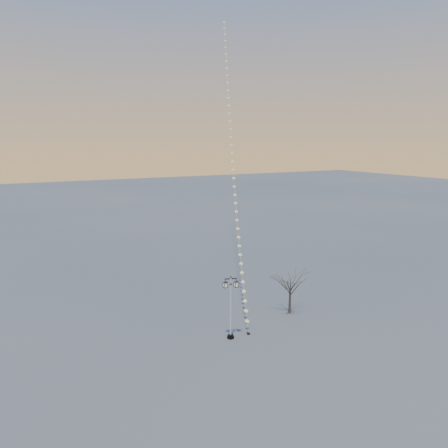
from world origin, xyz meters
TOP-DOWN VIEW (x-y plane):
  - ground at (0.00, 0.00)m, footprint 300.00×300.00m
  - street_lamp at (-2.25, 0.16)m, footprint 1.28×0.75m
  - bare_tree at (5.06, 2.03)m, footprint 2.51×2.51m
  - kite_train at (7.07, 16.63)m, footprint 16.01×33.80m

SIDE VIEW (x-z plane):
  - ground at x=0.00m, z-range 0.00..0.00m
  - bare_tree at x=5.06m, z-range 0.81..4.97m
  - street_lamp at x=-2.25m, z-range 0.28..5.53m
  - kite_train at x=7.07m, z-range -0.08..33.88m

